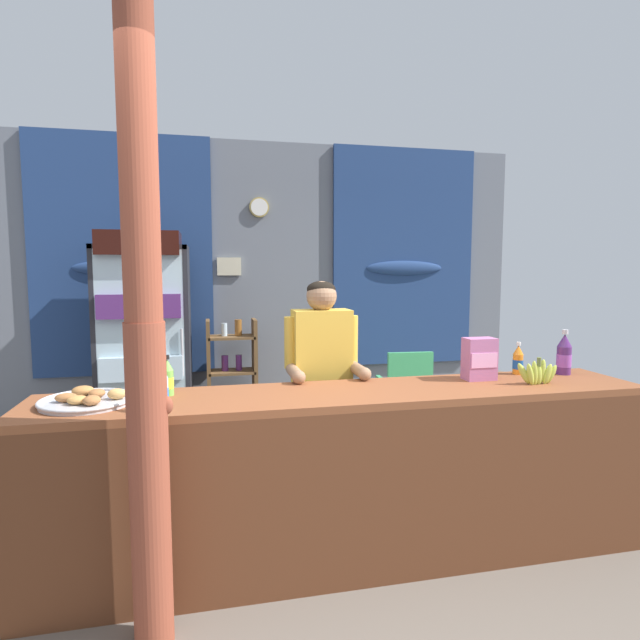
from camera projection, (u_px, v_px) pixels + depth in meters
ground_plane at (299, 494)px, 3.65m from camera, size 7.86×7.86×0.00m
back_wall_curtained at (266, 281)px, 5.31m from camera, size 5.38×0.22×2.89m
stall_counter at (357, 464)px, 2.68m from camera, size 3.31×0.57×0.95m
timber_post at (145, 336)px, 2.08m from camera, size 0.19×0.17×2.78m
drink_fridge at (145, 331)px, 4.52m from camera, size 0.78×0.69×1.92m
bottle_shelf_rack at (232, 374)px, 4.94m from camera, size 0.48×0.28×1.12m
plastic_lawn_chair at (406, 389)px, 4.76m from camera, size 0.47×0.47×0.86m
shopkeeper at (322, 372)px, 3.22m from camera, size 0.47×0.42×1.53m
soda_bottle_grape_soda at (564, 355)px, 3.18m from camera, size 0.09×0.09×0.28m
soda_bottle_lime_soda at (167, 378)px, 2.65m from camera, size 0.06×0.06×0.21m
soda_bottle_water at (161, 389)px, 2.34m from camera, size 0.06×0.06×0.25m
soda_bottle_orange_soda at (518, 361)px, 3.19m from camera, size 0.06×0.06×0.20m
snack_box_wafer at (479, 359)px, 3.03m from camera, size 0.18×0.12×0.25m
pastry_tray at (88, 400)px, 2.49m from camera, size 0.45×0.45×0.07m
banana_bunch at (538, 373)px, 2.91m from camera, size 0.27×0.06×0.16m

